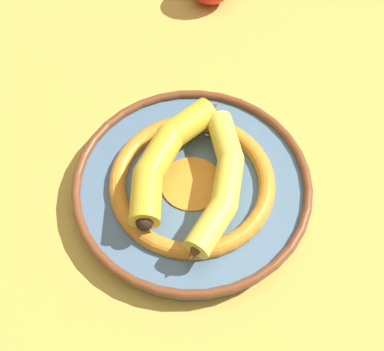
% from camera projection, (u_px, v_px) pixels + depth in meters
% --- Properties ---
extents(ground_plane, '(2.80, 2.80, 0.00)m').
position_uv_depth(ground_plane, '(198.00, 209.00, 0.67)').
color(ground_plane, gold).
extents(decorative_bowl, '(0.30, 0.30, 0.03)m').
position_uv_depth(decorative_bowl, '(192.00, 185.00, 0.67)').
color(decorative_bowl, slate).
rests_on(decorative_bowl, ground_plane).
extents(banana_a, '(0.13, 0.18, 0.04)m').
position_uv_depth(banana_a, '(167.00, 155.00, 0.65)').
color(banana_a, gold).
rests_on(banana_a, decorative_bowl).
extents(banana_b, '(0.17, 0.15, 0.03)m').
position_uv_depth(banana_b, '(221.00, 184.00, 0.63)').
color(banana_b, yellow).
rests_on(banana_b, decorative_bowl).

